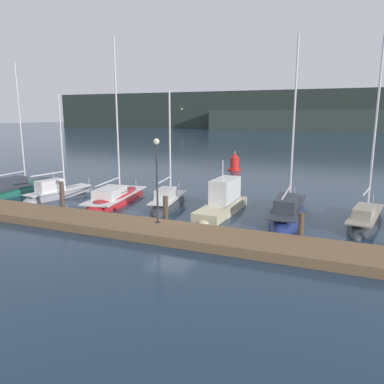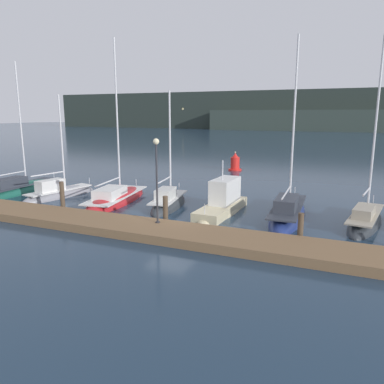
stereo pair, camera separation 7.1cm
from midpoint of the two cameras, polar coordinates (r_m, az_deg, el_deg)
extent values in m
plane|color=#1E3347|center=(21.62, -3.35, -4.69)|extent=(400.00, 400.00, 0.00)
cube|color=brown|center=(19.64, -6.30, -5.78)|extent=(35.84, 2.80, 0.45)
cylinder|color=#4C3D2D|center=(24.93, -19.24, -0.75)|extent=(0.28, 0.28, 1.98)
cylinder|color=#4C3D2D|center=(20.86, -4.13, -2.90)|extent=(0.28, 0.28, 1.69)
cylinder|color=#4C3D2D|center=(18.83, 16.14, -5.30)|extent=(0.28, 0.28, 1.49)
ellipsoid|color=#195647|center=(32.78, -24.80, -0.06)|extent=(2.29, 8.49, 1.61)
cube|color=#333842|center=(32.67, -24.89, 0.96)|extent=(1.92, 7.13, 0.08)
cube|color=#333842|center=(31.94, -26.24, 1.28)|extent=(1.31, 2.73, 0.66)
cylinder|color=silver|center=(32.68, -24.76, 9.34)|extent=(0.12, 0.12, 9.45)
cylinder|color=silver|center=(31.62, -26.78, 2.35)|extent=(0.20, 4.03, 0.09)
cylinder|color=silver|center=(35.38, -20.43, 2.49)|extent=(0.04, 0.04, 0.50)
ellipsoid|color=gray|center=(29.89, -19.57, -0.71)|extent=(2.60, 6.51, 1.45)
cube|color=silver|center=(29.78, -19.65, 0.31)|extent=(2.18, 5.47, 0.08)
cube|color=silver|center=(29.25, -20.89, 0.93)|extent=(1.25, 2.16, 0.83)
cylinder|color=silver|center=(29.63, -19.33, 7.09)|extent=(0.12, 0.12, 6.97)
cylinder|color=silver|center=(29.04, -21.21, 2.58)|extent=(0.57, 2.76, 0.09)
cylinder|color=silver|center=(31.55, -15.49, 1.65)|extent=(0.04, 0.04, 0.50)
ellipsoid|color=red|center=(27.34, -11.51, -1.38)|extent=(3.73, 8.41, 1.50)
cube|color=silver|center=(27.24, -11.55, -0.45)|extent=(3.13, 7.07, 0.08)
cube|color=silver|center=(26.30, -12.48, -0.11)|extent=(1.86, 2.80, 0.66)
cylinder|color=silver|center=(27.23, -11.44, 10.95)|extent=(0.12, 0.12, 10.74)
cylinder|color=silver|center=(25.97, -12.76, 1.54)|extent=(0.69, 3.63, 0.09)
cylinder|color=silver|center=(30.54, -8.62, 1.45)|extent=(0.04, 0.04, 0.50)
ellipsoid|color=#2D3338|center=(25.27, -3.64, -2.25)|extent=(2.57, 5.86, 1.62)
cube|color=silver|center=(25.12, -3.66, -0.81)|extent=(2.16, 4.93, 0.08)
cube|color=silver|center=(24.40, -4.14, -0.27)|extent=(1.28, 1.95, 0.69)
cylinder|color=silver|center=(25.03, -3.46, 7.20)|extent=(0.12, 0.12, 6.95)
cylinder|color=silver|center=(24.09, -4.27, 1.87)|extent=(0.51, 2.52, 0.09)
cylinder|color=silver|center=(27.52, -2.08, 0.86)|extent=(0.04, 0.04, 0.50)
ellipsoid|color=beige|center=(23.72, 4.39, -3.20)|extent=(2.03, 6.25, 1.13)
cube|color=beige|center=(23.65, 4.40, -2.55)|extent=(1.86, 5.63, 0.56)
cube|color=silver|center=(23.97, 4.97, 0.23)|extent=(1.31, 2.77, 1.54)
cube|color=black|center=(25.07, 5.98, 1.26)|extent=(1.06, 0.34, 0.69)
cylinder|color=silver|center=(23.28, 4.60, 3.33)|extent=(0.07, 0.07, 1.21)
cylinder|color=silver|center=(21.18, 1.88, -2.61)|extent=(0.04, 0.04, 0.60)
ellipsoid|color=navy|center=(23.43, 14.27, -3.73)|extent=(2.22, 8.13, 1.55)
cube|color=#333842|center=(23.26, 14.36, -2.12)|extent=(1.87, 6.83, 0.08)
cube|color=#333842|center=(22.23, 14.12, -1.68)|extent=(1.25, 2.62, 0.73)
cylinder|color=silver|center=(23.25, 15.18, 10.15)|extent=(0.12, 0.12, 9.88)
cylinder|color=silver|center=(21.79, 14.12, -0.02)|extent=(0.24, 3.81, 0.09)
cylinder|color=silver|center=(26.81, 15.31, 0.20)|extent=(0.04, 0.04, 0.50)
ellipsoid|color=#2D3338|center=(23.44, 24.74, -4.47)|extent=(2.58, 6.83, 1.33)
cube|color=#A39984|center=(23.28, 24.87, -3.00)|extent=(2.17, 5.73, 0.08)
cube|color=#A39984|center=(22.44, 24.67, -2.70)|extent=(1.25, 2.25, 0.53)
cylinder|color=silver|center=(23.16, 26.09, 8.85)|extent=(0.12, 0.12, 9.58)
cylinder|color=silver|center=(22.35, 24.96, 0.06)|extent=(0.46, 2.36, 0.09)
cylinder|color=silver|center=(26.20, 25.81, -0.96)|extent=(0.04, 0.04, 0.50)
cylinder|color=red|center=(41.66, 6.44, 3.41)|extent=(1.45, 1.45, 0.16)
cylinder|color=red|center=(41.56, 6.46, 4.40)|extent=(0.97, 0.97, 1.29)
cone|color=red|center=(41.46, 6.49, 5.63)|extent=(0.68, 0.68, 0.50)
sphere|color=#F9EAB7|center=(41.42, 6.50, 6.04)|extent=(0.16, 0.16, 0.16)
cylinder|color=#2D2D33|center=(20.08, -5.32, -4.60)|extent=(0.24, 0.24, 0.06)
cylinder|color=#2D2D33|center=(19.59, -5.44, 1.26)|extent=(0.10, 0.10, 4.11)
sphere|color=#F9EAB7|center=(19.31, -5.57, 7.67)|extent=(0.32, 0.32, 0.32)
cube|color=#28332D|center=(153.47, 19.97, 11.65)|extent=(240.00, 16.00, 14.87)
cube|color=#F4DB8C|center=(145.28, 21.45, 9.27)|extent=(0.80, 0.10, 0.80)
cube|color=#F4DB8C|center=(159.55, -1.58, 12.56)|extent=(0.80, 0.10, 0.80)
cube|color=#F4DB8C|center=(145.14, 23.65, 10.76)|extent=(0.80, 0.10, 0.80)
cube|color=#F4DB8C|center=(145.69, 18.37, 11.04)|extent=(0.80, 0.10, 0.80)
cube|color=#F4DB8C|center=(145.22, 24.67, 9.41)|extent=(0.80, 0.10, 0.80)
cube|color=#F4DB8C|center=(148.46, 11.07, 10.77)|extent=(0.80, 0.10, 0.80)
camera|label=1|loc=(0.04, -90.08, -0.02)|focal=35.00mm
camera|label=2|loc=(0.04, 89.92, 0.02)|focal=35.00mm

